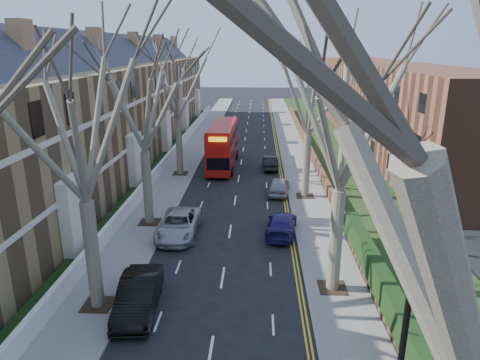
# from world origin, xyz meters

# --- Properties ---
(pavement_left) EXTENTS (3.00, 102.00, 0.12)m
(pavement_left) POSITION_xyz_m (-6.00, 39.00, 0.06)
(pavement_left) COLOR slate
(pavement_left) RESTS_ON ground
(pavement_right) EXTENTS (3.00, 102.00, 0.12)m
(pavement_right) POSITION_xyz_m (6.00, 39.00, 0.06)
(pavement_right) COLOR slate
(pavement_right) RESTS_ON ground
(terrace_left) EXTENTS (9.70, 78.00, 13.60)m
(terrace_left) POSITION_xyz_m (-13.65, 31.00, 5.53)
(terrace_left) COLOR olive
(terrace_left) RESTS_ON ground
(flats_right) EXTENTS (13.97, 54.00, 10.00)m
(flats_right) POSITION_xyz_m (17.46, 43.00, 4.98)
(flats_right) COLOR brown
(flats_right) RESTS_ON ground
(wall_hedge_right) EXTENTS (0.70, 24.00, 1.80)m
(wall_hedge_right) POSITION_xyz_m (7.70, 2.00, 1.12)
(wall_hedge_right) COLOR brown
(wall_hedge_right) RESTS_ON ground
(front_wall_left) EXTENTS (0.30, 78.00, 1.00)m
(front_wall_left) POSITION_xyz_m (-7.65, 31.00, 0.62)
(front_wall_left) COLOR white
(front_wall_left) RESTS_ON ground
(grass_verge_right) EXTENTS (6.00, 102.00, 0.06)m
(grass_verge_right) POSITION_xyz_m (10.50, 39.00, 0.15)
(grass_verge_right) COLOR #1C3413
(grass_verge_right) RESTS_ON ground
(tree_left_mid) EXTENTS (10.50, 10.50, 14.71)m
(tree_left_mid) POSITION_xyz_m (-5.70, 6.00, 9.56)
(tree_left_mid) COLOR brown
(tree_left_mid) RESTS_ON ground
(tree_left_far) EXTENTS (10.15, 10.15, 14.22)m
(tree_left_far) POSITION_xyz_m (-5.70, 16.00, 9.24)
(tree_left_far) COLOR brown
(tree_left_far) RESTS_ON ground
(tree_left_dist) EXTENTS (10.50, 10.50, 14.71)m
(tree_left_dist) POSITION_xyz_m (-5.70, 28.00, 9.56)
(tree_left_dist) COLOR brown
(tree_left_dist) RESTS_ON ground
(tree_right_mid) EXTENTS (10.50, 10.50, 14.71)m
(tree_right_mid) POSITION_xyz_m (5.70, 8.00, 9.56)
(tree_right_mid) COLOR brown
(tree_right_mid) RESTS_ON ground
(tree_right_far) EXTENTS (10.15, 10.15, 14.22)m
(tree_right_far) POSITION_xyz_m (5.70, 22.00, 9.24)
(tree_right_far) COLOR brown
(tree_right_far) RESTS_ON ground
(double_decker_bus) EXTENTS (2.79, 10.31, 4.32)m
(double_decker_bus) POSITION_xyz_m (-1.82, 31.09, 2.12)
(double_decker_bus) COLOR #A2110B
(double_decker_bus) RESTS_ON ground
(car_left_mid) EXTENTS (2.08, 4.97, 1.60)m
(car_left_mid) POSITION_xyz_m (-3.67, 5.85, 0.80)
(car_left_mid) COLOR black
(car_left_mid) RESTS_ON ground
(car_left_far) EXTENTS (2.50, 5.36, 1.49)m
(car_left_far) POSITION_xyz_m (-3.34, 14.28, 0.74)
(car_left_far) COLOR #A1A2A6
(car_left_far) RESTS_ON ground
(car_right_near) EXTENTS (2.45, 4.80, 1.33)m
(car_right_near) POSITION_xyz_m (3.42, 14.81, 0.67)
(car_right_near) COLOR navy
(car_right_near) RESTS_ON ground
(car_right_mid) EXTENTS (2.12, 4.27, 1.40)m
(car_right_mid) POSITION_xyz_m (3.60, 22.88, 0.70)
(car_right_mid) COLOR gray
(car_right_mid) RESTS_ON ground
(car_right_far) EXTENTS (1.57, 4.09, 1.33)m
(car_right_far) POSITION_xyz_m (3.02, 30.45, 0.67)
(car_right_far) COLOR black
(car_right_far) RESTS_ON ground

